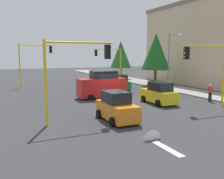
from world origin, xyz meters
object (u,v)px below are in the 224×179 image
at_px(pedestrian_crossing, 210,92).
at_px(tree_roadside_far, 121,55).
at_px(traffic_signal_near_right, 75,65).
at_px(delivery_van_red, 102,85).
at_px(traffic_signal_far_left, 110,58).
at_px(car_yellow, 159,94).
at_px(street_lamp_curbside, 171,55).
at_px(car_green, 118,83).
at_px(tree_roadside_mid, 156,52).
at_px(traffic_signal_near_left, 208,63).
at_px(car_orange, 117,107).
at_px(traffic_signal_far_right, 33,57).

bearing_deg(pedestrian_crossing, tree_roadside_far, 176.04).
relative_size(traffic_signal_near_right, delivery_van_red, 1.11).
bearing_deg(traffic_signal_far_left, pedestrian_crossing, 7.27).
bearing_deg(car_yellow, tree_roadside_far, 162.84).
bearing_deg(car_yellow, street_lamp_curbside, 136.72).
xyz_separation_m(traffic_signal_near_right, car_yellow, (-3.06, 8.67, -2.89)).
xyz_separation_m(tree_roadside_far, car_green, (12.05, -6.28, -3.51)).
bearing_deg(tree_roadside_mid, car_yellow, -32.50).
relative_size(traffic_signal_near_left, traffic_signal_far_left, 0.98).
bearing_deg(traffic_signal_far_left, car_green, -16.79).
distance_m(tree_roadside_mid, car_yellow, 13.55).
xyz_separation_m(delivery_van_red, car_orange, (8.70, -2.44, -0.39)).
height_order(traffic_signal_far_right, delivery_van_red, traffic_signal_far_right).
xyz_separation_m(traffic_signal_far_right, car_yellow, (16.94, 8.75, -3.22)).
height_order(traffic_signal_near_right, traffic_signal_near_left, traffic_signal_near_right).
distance_m(traffic_signal_far_right, tree_roadside_far, 15.74).
relative_size(tree_roadside_mid, delivery_van_red, 1.53).
distance_m(traffic_signal_far_left, tree_roadside_far, 5.58).
xyz_separation_m(street_lamp_curbside, tree_roadside_mid, (-4.39, 0.80, 0.46)).
relative_size(delivery_van_red, pedestrian_crossing, 2.82).
bearing_deg(tree_roadside_mid, traffic_signal_near_left, -17.34).
relative_size(delivery_van_red, car_yellow, 1.26).
height_order(traffic_signal_near_left, street_lamp_curbside, street_lamp_curbside).
distance_m(traffic_signal_far_right, traffic_signal_near_left, 23.00).
relative_size(traffic_signal_far_left, car_green, 1.45).
relative_size(tree_roadside_mid, pedestrian_crossing, 4.32).
height_order(traffic_signal_near_right, tree_roadside_far, tree_roadside_far).
xyz_separation_m(traffic_signal_near_left, delivery_van_red, (-8.00, -6.19, -2.46)).
xyz_separation_m(tree_roadside_far, car_orange, (24.70, -12.49, -3.51)).
bearing_deg(car_green, traffic_signal_far_right, -131.98).
distance_m(traffic_signal_far_right, traffic_signal_far_left, 11.37).
bearing_deg(pedestrian_crossing, traffic_signal_near_left, -51.76).
xyz_separation_m(traffic_signal_near_left, car_yellow, (-3.06, -2.60, -2.84)).
bearing_deg(traffic_signal_far_right, car_orange, 7.50).
distance_m(traffic_signal_near_right, pedestrian_crossing, 14.03).
xyz_separation_m(street_lamp_curbside, car_orange, (10.31, -12.19, -3.45)).
bearing_deg(pedestrian_crossing, traffic_signal_far_right, -143.00).
relative_size(traffic_signal_far_left, pedestrian_crossing, 3.16).
relative_size(tree_roadside_mid, car_orange, 1.98).
relative_size(tree_roadside_mid, car_green, 1.98).
height_order(traffic_signal_far_left, car_green, traffic_signal_far_left).
bearing_deg(delivery_van_red, street_lamp_curbside, 99.37).
bearing_deg(traffic_signal_near_left, traffic_signal_far_right, -150.43).
bearing_deg(traffic_signal_near_right, delivery_van_red, 147.56).
xyz_separation_m(traffic_signal_far_right, car_orange, (20.70, 2.73, -3.22)).
relative_size(traffic_signal_near_left, tree_roadside_mid, 0.72).
height_order(tree_roadside_mid, car_green, tree_roadside_mid).
bearing_deg(delivery_van_red, traffic_signal_near_right, -32.44).
xyz_separation_m(tree_roadside_mid, car_yellow, (10.94, -6.97, -3.91)).
height_order(traffic_signal_near_left, delivery_van_red, traffic_signal_near_left).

